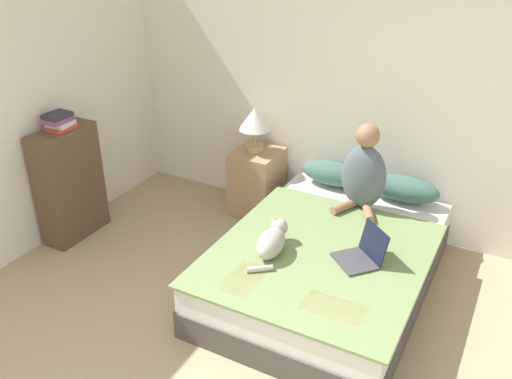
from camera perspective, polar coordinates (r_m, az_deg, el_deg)
wall_back at (r=4.82m, az=11.75°, el=10.04°), size 5.70×0.05×2.55m
wall_side at (r=4.76m, az=-24.30°, el=7.98°), size 0.05×4.39×2.55m
bed at (r=4.27m, az=7.58°, el=-7.82°), size 1.49×2.09×0.44m
pillow_near at (r=4.93m, az=8.12°, el=1.68°), size 0.59×0.25×0.22m
pillow_far at (r=4.78m, az=15.39°, el=0.06°), size 0.59×0.25×0.22m
person_sitting at (r=4.50m, az=11.28°, el=1.73°), size 0.38×0.37×0.74m
cat_tabby at (r=3.92m, az=1.71°, el=-5.43°), size 0.23×0.55×0.20m
laptop_open at (r=3.92m, az=11.02°, el=-6.74°), size 0.41×0.41×0.25m
nightstand at (r=5.23m, az=0.11°, el=0.77°), size 0.42×0.48×0.64m
table_lamp at (r=5.00m, az=-0.14°, el=7.20°), size 0.29×0.29×0.43m
bookshelf at (r=5.06m, az=-19.03°, el=0.59°), size 0.25×0.60×1.02m
book_stack_top at (r=4.84m, az=-20.01°, el=6.74°), size 0.20×0.23×0.14m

